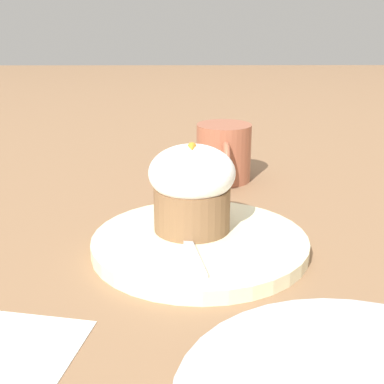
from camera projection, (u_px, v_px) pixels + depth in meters
The scene contains 5 objects.
ground_plane at pixel (200, 250), 0.59m from camera, with size 4.00×4.00×0.00m, color #846042.
dessert_plate at pixel (200, 244), 0.59m from camera, with size 0.24×0.24×0.02m.
carrot_cake at pixel (192, 187), 0.59m from camera, with size 0.10×0.10×0.10m.
spoon at pixel (186, 236), 0.58m from camera, with size 0.13×0.04×0.01m.
coffee_cup at pixel (224, 153), 0.82m from camera, with size 0.12×0.08×0.09m.
Camera 1 is at (0.54, -0.01, 0.25)m, focal length 50.00 mm.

